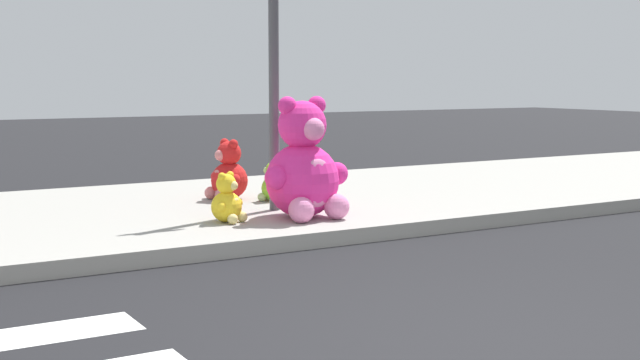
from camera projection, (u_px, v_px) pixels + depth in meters
name	position (u px, v px, depth m)	size (l,w,h in m)	color
ground_plane	(474.00, 352.00, 4.83)	(60.00, 60.00, 0.00)	black
sidewalk	(160.00, 214.00, 9.28)	(28.00, 4.40, 0.15)	#9E9B93
sign_pole	(274.00, 50.00, 8.88)	(0.56, 0.11, 3.20)	#4C4C51
plush_pink_large	(304.00, 169.00, 8.54)	(0.95, 0.83, 1.22)	#F22D93
plush_red	(228.00, 175.00, 9.87)	(0.49, 0.54, 0.70)	red
plush_lime	(273.00, 184.00, 9.75)	(0.34, 0.34, 0.47)	#8CD133
plush_yellow	(228.00, 202.00, 8.29)	(0.34, 0.36, 0.50)	yellow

